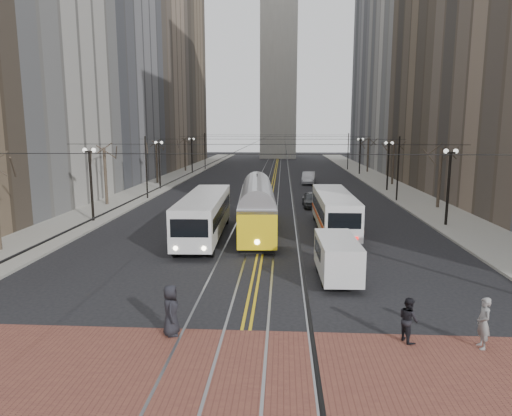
# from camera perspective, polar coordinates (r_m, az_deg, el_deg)

# --- Properties ---
(ground) EXTENTS (260.00, 260.00, 0.00)m
(ground) POSITION_cam_1_polar(r_m,az_deg,el_deg) (18.26, -1.02, -13.76)
(ground) COLOR black
(ground) RESTS_ON ground
(sidewalk_left) EXTENTS (5.00, 140.00, 0.15)m
(sidewalk_left) POSITION_cam_1_polar(r_m,az_deg,el_deg) (64.21, -11.37, 3.18)
(sidewalk_left) COLOR gray
(sidewalk_left) RESTS_ON ground
(sidewalk_right) EXTENTS (5.00, 140.00, 0.15)m
(sidewalk_right) POSITION_cam_1_polar(r_m,az_deg,el_deg) (63.60, 15.81, 2.93)
(sidewalk_right) COLOR gray
(sidewalk_right) RESTS_ON ground
(crosswalk_band) EXTENTS (25.00, 6.00, 0.01)m
(crosswalk_band) POSITION_cam_1_polar(r_m,az_deg,el_deg) (14.69, -2.29, -19.97)
(crosswalk_band) COLOR brown
(crosswalk_band) RESTS_ON ground
(streetcar_rails) EXTENTS (4.80, 130.00, 0.02)m
(streetcar_rails) POSITION_cam_1_polar(r_m,az_deg,el_deg) (62.13, 2.16, 3.08)
(streetcar_rails) COLOR gray
(streetcar_rails) RESTS_ON ground
(centre_lines) EXTENTS (0.42, 130.00, 0.01)m
(centre_lines) POSITION_cam_1_polar(r_m,az_deg,el_deg) (62.13, 2.16, 3.08)
(centre_lines) COLOR gold
(centre_lines) RESTS_ON ground
(building_left_mid) EXTENTS (16.00, 20.00, 34.00)m
(building_left_mid) POSITION_cam_1_polar(r_m,az_deg,el_deg) (68.86, -20.54, 17.33)
(building_left_mid) COLOR slate
(building_left_mid) RESTS_ON ground
(building_left_midfar) EXTENTS (20.00, 20.00, 52.00)m
(building_left_midfar) POSITION_cam_1_polar(r_m,az_deg,el_deg) (89.53, -16.66, 21.50)
(building_left_midfar) COLOR #836E5B
(building_left_midfar) RESTS_ON ground
(building_left_far) EXTENTS (16.00, 20.00, 40.00)m
(building_left_far) POSITION_cam_1_polar(r_m,az_deg,el_deg) (106.88, -11.65, 16.46)
(building_left_far) COLOR brown
(building_left_far) RESTS_ON ground
(building_right_mid) EXTENTS (16.00, 20.00, 34.00)m
(building_right_mid) POSITION_cam_1_polar(r_m,az_deg,el_deg) (67.89, 25.42, 17.13)
(building_right_mid) COLOR brown
(building_right_mid) RESTS_ON ground
(building_right_midfar) EXTENTS (20.00, 20.00, 52.00)m
(building_right_midfar) POSITION_cam_1_polar(r_m,az_deg,el_deg) (88.73, 22.05, 21.32)
(building_right_midfar) COLOR #ABA8A1
(building_right_midfar) RESTS_ON ground
(building_right_far) EXTENTS (16.00, 20.00, 40.00)m
(building_right_far) POSITION_cam_1_polar(r_m,az_deg,el_deg) (106.26, 17.23, 16.27)
(building_right_far) COLOR slate
(building_right_far) RESTS_ON ground
(clock_tower) EXTENTS (12.00, 12.00, 66.00)m
(clock_tower) POSITION_cam_1_polar(r_m,az_deg,el_deg) (122.10, 2.91, 23.40)
(clock_tower) COLOR #B2AFA5
(clock_tower) RESTS_ON ground
(lamp_posts) EXTENTS (27.60, 57.20, 5.60)m
(lamp_posts) POSITION_cam_1_polar(r_m,az_deg,el_deg) (45.68, 1.73, 4.17)
(lamp_posts) COLOR black
(lamp_posts) RESTS_ON ground
(street_trees) EXTENTS (31.68, 53.28, 5.60)m
(street_trees) POSITION_cam_1_polar(r_m,az_deg,el_deg) (52.15, 1.94, 4.87)
(street_trees) COLOR #382D23
(street_trees) RESTS_ON ground
(trolley_wires) EXTENTS (25.96, 120.00, 6.60)m
(trolley_wires) POSITION_cam_1_polar(r_m,az_deg,el_deg) (51.65, 1.94, 5.91)
(trolley_wires) COLOR black
(trolley_wires) RESTS_ON ground
(transit_bus) EXTENTS (2.81, 11.82, 2.94)m
(transit_bus) POSITION_cam_1_polar(r_m,az_deg,el_deg) (30.97, -6.48, -1.10)
(transit_bus) COLOR silver
(transit_bus) RESTS_ON ground
(streetcar) EXTENTS (3.06, 12.72, 2.97)m
(streetcar) POSITION_cam_1_polar(r_m,az_deg,el_deg) (32.34, 0.13, -0.54)
(streetcar) COLOR yellow
(streetcar) RESTS_ON ground
(rear_bus) EXTENTS (2.41, 10.75, 2.80)m
(rear_bus) POSITION_cam_1_polar(r_m,az_deg,el_deg) (33.18, 9.72, -0.56)
(rear_bus) COLOR silver
(rear_bus) RESTS_ON ground
(cargo_van) EXTENTS (1.93, 4.73, 2.07)m
(cargo_van) POSITION_cam_1_polar(r_m,az_deg,el_deg) (22.73, 10.12, -6.34)
(cargo_van) COLOR silver
(cargo_van) RESTS_ON ground
(sedan_grey) EXTENTS (1.77, 4.23, 1.43)m
(sedan_grey) POSITION_cam_1_polar(r_m,az_deg,el_deg) (43.63, 6.99, 1.07)
(sedan_grey) COLOR #3E4145
(sedan_grey) RESTS_ON ground
(sedan_silver) EXTENTS (2.14, 4.96, 1.59)m
(sedan_silver) POSITION_cam_1_polar(r_m,az_deg,el_deg) (62.21, 6.61, 3.76)
(sedan_silver) COLOR #A9AAB0
(sedan_silver) RESTS_ON ground
(pedestrian_a) EXTENTS (0.75, 1.00, 1.86)m
(pedestrian_a) POSITION_cam_1_polar(r_m,az_deg,el_deg) (16.93, -10.59, -12.43)
(pedestrian_a) COLOR black
(pedestrian_a) RESTS_ON crosswalk_band
(pedestrian_b) EXTENTS (0.44, 0.66, 1.77)m
(pedestrian_b) POSITION_cam_1_polar(r_m,az_deg,el_deg) (17.50, 26.56, -12.73)
(pedestrian_b) COLOR gray
(pedestrian_b) RESTS_ON crosswalk_band
(pedestrian_c) EXTENTS (0.82, 0.92, 1.58)m
(pedestrian_c) POSITION_cam_1_polar(r_m,az_deg,el_deg) (17.10, 18.52, -13.07)
(pedestrian_c) COLOR black
(pedestrian_c) RESTS_ON crosswalk_band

